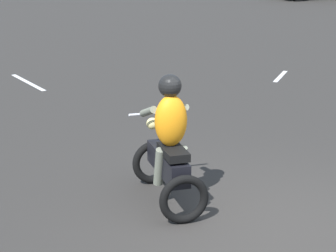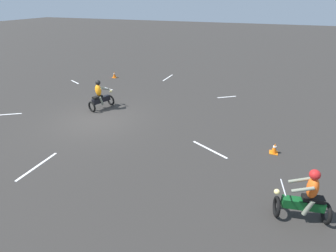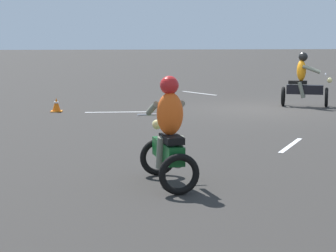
% 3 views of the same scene
% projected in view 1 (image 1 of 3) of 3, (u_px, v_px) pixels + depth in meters
% --- Properties ---
extents(ground_plane, '(120.00, 120.00, 0.00)m').
position_uv_depth(ground_plane, '(285.00, 230.00, 7.48)').
color(ground_plane, '#2D2B28').
extents(motorcycle_rider_foreground, '(1.55, 1.03, 1.66)m').
position_uv_depth(motorcycle_rider_foreground, '(169.00, 148.00, 8.02)').
color(motorcycle_rider_foreground, black).
rests_on(motorcycle_rider_foreground, ground).
extents(lane_stripe_nw, '(0.79, 1.08, 0.01)m').
position_uv_depth(lane_stripe_nw, '(280.00, 76.00, 15.15)').
color(lane_stripe_nw, silver).
rests_on(lane_stripe_nw, ground).
extents(lane_stripe_w, '(1.86, 0.18, 0.01)m').
position_uv_depth(lane_stripe_w, '(28.00, 82.00, 14.57)').
color(lane_stripe_w, silver).
rests_on(lane_stripe_w, ground).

